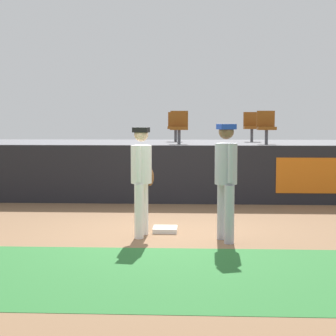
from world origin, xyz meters
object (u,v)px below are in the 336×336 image
object	(u,v)px
seat_back_center	(176,125)
seat_front_right	(266,125)
seat_front_center	(179,125)
player_runner_visitor	(226,174)
first_base	(165,229)
player_fielder_home	(142,174)
seat_back_right	(252,125)

from	to	relation	value
seat_back_center	seat_front_right	world-z (taller)	same
seat_back_center	seat_front_center	xyz separation A→B (m)	(0.15, -1.80, 0.00)
player_runner_visitor	seat_front_right	world-z (taller)	seat_front_right
seat_back_center	seat_front_center	bearing A→B (deg)	-85.30
first_base	player_runner_visitor	world-z (taller)	player_runner_visitor
first_base	player_runner_visitor	xyz separation A→B (m)	(0.98, -0.69, 1.02)
seat_front_right	player_runner_visitor	bearing A→B (deg)	-103.59
player_runner_visitor	seat_back_center	world-z (taller)	seat_back_center
seat_back_center	seat_front_right	xyz separation A→B (m)	(2.33, -1.80, 0.00)
first_base	seat_front_right	world-z (taller)	seat_front_right
first_base	player_fielder_home	xyz separation A→B (m)	(-0.36, -0.38, 0.98)
seat_back_center	seat_front_right	bearing A→B (deg)	-37.73
first_base	player_fielder_home	bearing A→B (deg)	-133.56
player_fielder_home	seat_back_right	distance (m)	7.35
player_fielder_home	player_runner_visitor	world-z (taller)	player_runner_visitor
player_fielder_home	seat_front_center	distance (m)	5.16
seat_back_right	seat_front_center	bearing A→B (deg)	-138.05
player_fielder_home	seat_back_center	bearing A→B (deg)	-173.94
seat_back_center	seat_front_right	size ratio (longest dim) A/B	1.00
seat_back_right	seat_front_center	world-z (taller)	same
seat_back_right	player_fielder_home	bearing A→B (deg)	-109.68
player_fielder_home	seat_back_center	xyz separation A→B (m)	(0.31, 6.89, 0.74)
player_runner_visitor	first_base	bearing A→B (deg)	-142.09
player_fielder_home	seat_front_center	bearing A→B (deg)	-176.52
first_base	seat_back_right	world-z (taller)	seat_back_right
player_runner_visitor	seat_back_center	size ratio (longest dim) A/B	2.17
first_base	seat_front_right	bearing A→B (deg)	64.16
player_fielder_home	seat_back_center	distance (m)	6.93
player_fielder_home	seat_back_right	xyz separation A→B (m)	(2.46, 6.89, 0.74)
player_runner_visitor	seat_back_right	size ratio (longest dim) A/B	2.17
first_base	seat_back_right	bearing A→B (deg)	72.08
first_base	seat_front_center	bearing A→B (deg)	88.75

